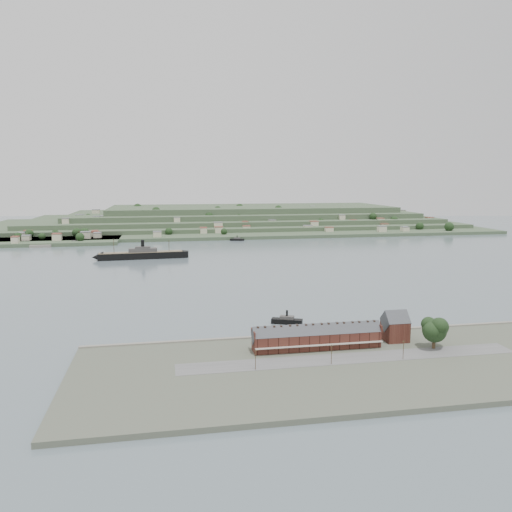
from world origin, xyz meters
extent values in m
plane|color=slate|center=(0.00, 0.00, 0.00)|extent=(1400.00, 1400.00, 0.00)
cube|color=#4C5142|center=(0.00, -188.00, 1.00)|extent=(220.00, 80.00, 2.00)
cube|color=gray|center=(0.00, -149.00, 1.30)|extent=(220.00, 2.00, 2.60)
cube|color=#595959|center=(0.00, -182.00, 2.05)|extent=(140.00, 12.00, 0.10)
cube|color=#472019|center=(-10.00, -168.00, 5.50)|extent=(55.00, 8.00, 7.00)
cube|color=#3D3E45|center=(-10.00, -168.00, 9.00)|extent=(55.60, 8.15, 8.15)
cube|color=#A6A093|center=(-10.00, -172.80, 5.00)|extent=(55.00, 1.60, 0.25)
cube|color=#472019|center=(-37.50, -168.00, 10.00)|extent=(0.50, 8.40, 3.00)
cube|color=#472019|center=(17.50, -168.00, 10.00)|extent=(0.50, 8.40, 3.00)
cube|color=black|center=(-32.00, -168.00, 11.40)|extent=(0.90, 1.40, 3.20)
cube|color=black|center=(-26.50, -168.00, 11.40)|extent=(0.90, 1.40, 3.20)
cube|color=black|center=(-12.75, -168.00, 11.40)|extent=(0.90, 1.40, 3.20)
cube|color=black|center=(-7.25, -168.00, 11.40)|extent=(0.90, 1.40, 3.20)
cube|color=black|center=(6.50, -168.00, 11.40)|extent=(0.90, 1.40, 3.20)
cube|color=black|center=(12.00, -168.00, 11.40)|extent=(0.90, 1.40, 3.20)
cube|color=#472019|center=(27.50, -164.00, 6.50)|extent=(10.00, 10.00, 9.00)
cube|color=#3D3E45|center=(27.50, -164.00, 11.00)|extent=(10.40, 10.18, 10.18)
cube|color=#3A5337|center=(0.00, 360.00, 2.00)|extent=(760.00, 260.00, 4.00)
cube|color=#3A5337|center=(20.00, 385.00, 6.50)|extent=(680.00, 220.00, 5.00)
cube|color=#3A5337|center=(35.00, 400.00, 12.00)|extent=(600.00, 200.00, 6.00)
cube|color=#3A5337|center=(50.00, 415.00, 18.50)|extent=(520.00, 180.00, 7.00)
cube|color=#3A5337|center=(65.00, 430.00, 26.00)|extent=(440.00, 160.00, 8.00)
cube|color=#3A5337|center=(-200.00, 250.00, 2.00)|extent=(150.00, 90.00, 4.00)
cube|color=gray|center=(-205.00, 208.00, 1.40)|extent=(22.00, 14.00, 2.80)
cube|color=black|center=(-94.53, 104.59, 3.00)|extent=(77.76, 15.06, 6.01)
cone|color=black|center=(-133.09, 102.20, 3.00)|extent=(10.92, 10.92, 10.30)
cylinder|color=black|center=(-55.97, 106.97, 3.00)|extent=(10.30, 10.30, 6.01)
cube|color=#73654C|center=(-94.53, 104.59, 6.27)|extent=(75.99, 14.09, 0.52)
cube|color=#42403D|center=(-92.82, 104.69, 8.16)|extent=(26.18, 9.30, 3.43)
cube|color=#42403D|center=(-92.82, 104.69, 10.47)|extent=(14.08, 6.85, 2.15)
cylinder|color=black|center=(-92.82, 104.69, 13.74)|extent=(3.09, 3.09, 7.73)
cylinder|color=#43321E|center=(-118.52, 103.10, 12.02)|extent=(0.43, 0.43, 13.74)
cylinder|color=#43321E|center=(-68.82, 106.18, 11.16)|extent=(0.43, 0.43, 12.02)
cube|color=black|center=(-12.05, -123.70, 1.26)|extent=(16.19, 9.93, 2.52)
cube|color=#42403D|center=(-12.05, -123.70, 3.16)|extent=(7.85, 5.83, 1.89)
cylinder|color=black|center=(-12.05, -123.70, 5.26)|extent=(1.05, 1.05, 3.68)
cube|color=black|center=(-171.84, 225.00, 1.35)|extent=(20.43, 6.06, 2.71)
cube|color=#42403D|center=(-171.84, 225.00, 3.39)|extent=(9.23, 4.70, 2.03)
cylinder|color=black|center=(-171.84, 225.00, 5.64)|extent=(1.13, 1.13, 3.95)
cube|color=black|center=(12.95, 225.00, 1.13)|extent=(17.54, 9.27, 2.25)
cube|color=#42403D|center=(12.95, 225.00, 2.82)|extent=(8.36, 5.75, 1.69)
cylinder|color=black|center=(12.95, 225.00, 4.70)|extent=(0.94, 0.94, 3.29)
cylinder|color=#43321E|center=(38.94, -177.15, 4.82)|extent=(1.36, 1.36, 5.65)
sphere|color=black|center=(38.94, -177.15, 9.91)|extent=(10.17, 10.17, 10.17)
sphere|color=black|center=(41.77, -176.02, 11.04)|extent=(7.91, 7.91, 7.91)
sphere|color=black|center=(36.68, -178.85, 10.47)|extent=(7.23, 7.23, 7.23)
sphere|color=black|center=(39.51, -179.64, 12.73)|extent=(6.78, 6.78, 6.78)
camera|label=1|loc=(-72.36, -363.79, 73.45)|focal=35.00mm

